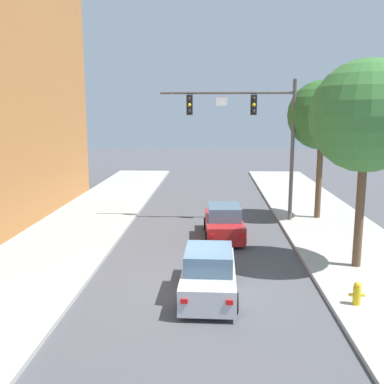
% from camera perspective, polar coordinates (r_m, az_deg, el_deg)
% --- Properties ---
extents(ground_plane, '(120.00, 120.00, 0.00)m').
position_cam_1_polar(ground_plane, '(15.01, 1.17, -12.95)').
color(ground_plane, '#4C4C51').
extents(sidewalk_left, '(5.00, 60.00, 0.15)m').
position_cam_1_polar(sidewalk_left, '(16.47, -22.56, -11.33)').
color(sidewalk_left, '#A8A59E').
rests_on(sidewalk_left, ground).
extents(traffic_signal_mast, '(7.13, 0.38, 7.50)m').
position_cam_1_polar(traffic_signal_mast, '(23.71, 8.14, 8.83)').
color(traffic_signal_mast, '#514C47').
rests_on(traffic_signal_mast, sidewalk_right).
extents(car_lead_red, '(1.97, 4.30, 1.60)m').
position_cam_1_polar(car_lead_red, '(21.10, 4.15, -4.02)').
color(car_lead_red, '#B21E1E').
rests_on(car_lead_red, ground).
extents(car_following_silver, '(1.89, 4.27, 1.60)m').
position_cam_1_polar(car_following_silver, '(14.60, 2.19, -10.58)').
color(car_following_silver, '#B7B7BC').
rests_on(car_following_silver, ground).
extents(fire_hydrant, '(0.48, 0.24, 0.72)m').
position_cam_1_polar(fire_hydrant, '(14.57, 20.65, -12.22)').
color(fire_hydrant, gold).
rests_on(fire_hydrant, sidewalk_right).
extents(street_tree_nearest, '(4.07, 4.07, 7.69)m').
position_cam_1_polar(street_tree_nearest, '(17.20, 21.71, 9.10)').
color(street_tree_nearest, brown).
rests_on(street_tree_nearest, sidewalk_right).
extents(street_tree_second, '(3.72, 3.72, 7.51)m').
position_cam_1_polar(street_tree_second, '(24.92, 16.57, 9.50)').
color(street_tree_second, brown).
rests_on(street_tree_second, sidewalk_right).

